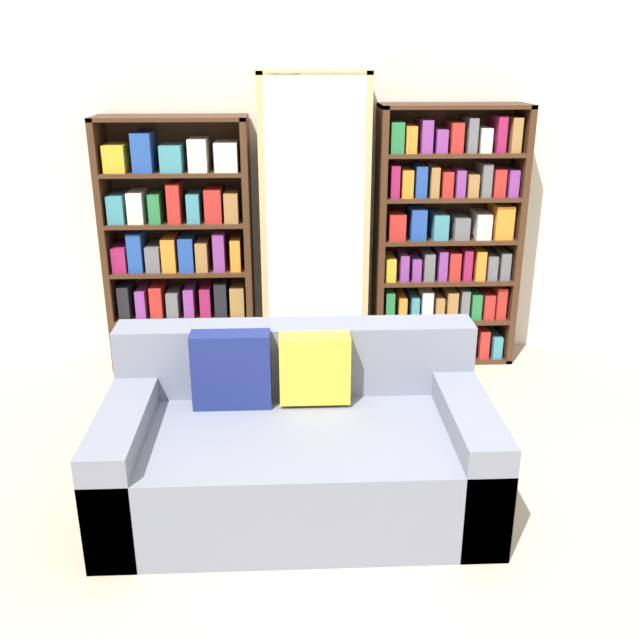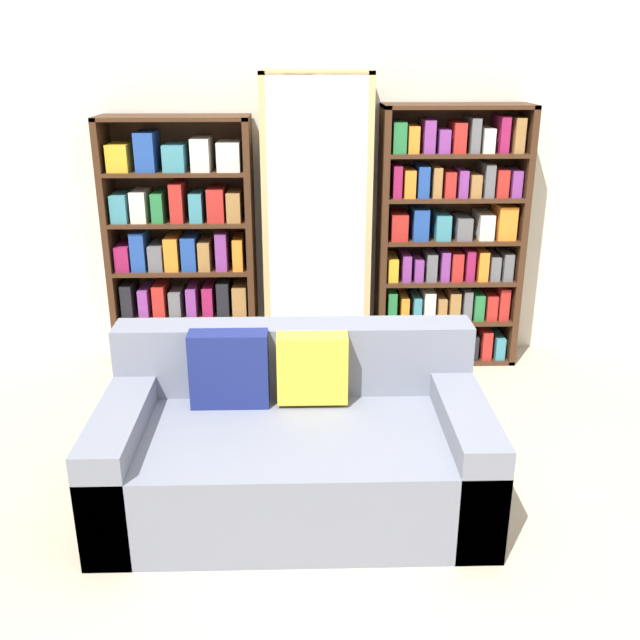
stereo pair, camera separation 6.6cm
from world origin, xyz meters
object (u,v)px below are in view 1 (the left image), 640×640
object	(u,v)px
bookshelf_left	(180,250)
bookshelf_right	(447,241)
wine_bottle	(392,400)
display_cabinet	(314,225)
couch	(297,446)

from	to	relation	value
bookshelf_left	bookshelf_right	bearing A→B (deg)	-0.01
bookshelf_left	bookshelf_right	distance (m)	1.72
wine_bottle	bookshelf_right	bearing A→B (deg)	63.33
bookshelf_left	bookshelf_right	world-z (taller)	bookshelf_right
bookshelf_right	display_cabinet	bearing A→B (deg)	-178.95
wine_bottle	display_cabinet	bearing A→B (deg)	113.94
display_cabinet	bookshelf_right	bearing A→B (deg)	1.05
couch	wine_bottle	bearing A→B (deg)	52.12
display_cabinet	wine_bottle	xyz separation A→B (m)	(0.40, -0.90, -0.79)
couch	bookshelf_right	world-z (taller)	bookshelf_right
couch	bookshelf_left	world-z (taller)	bookshelf_left
display_cabinet	wine_bottle	distance (m)	1.26
bookshelf_left	bookshelf_right	xyz separation A→B (m)	(1.71, -0.00, 0.04)
couch	bookshelf_right	size ratio (longest dim) A/B	1.02
bookshelf_right	wine_bottle	bearing A→B (deg)	-116.67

